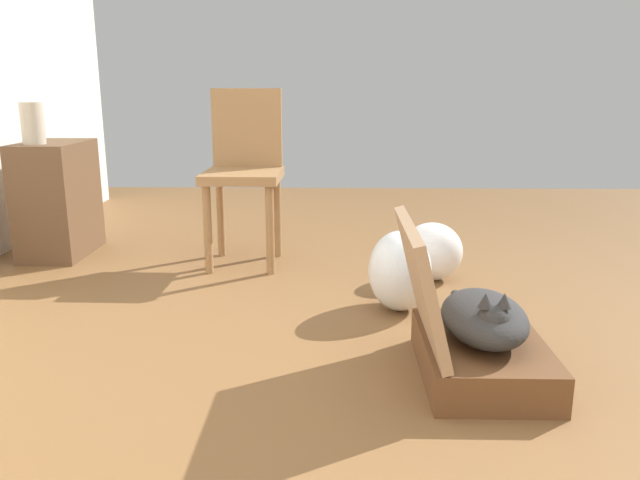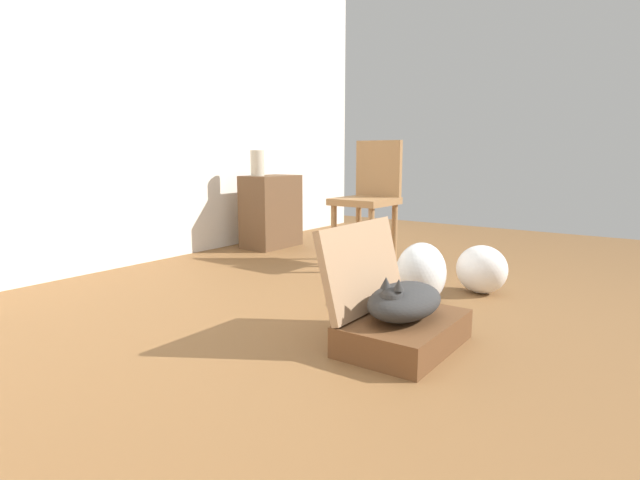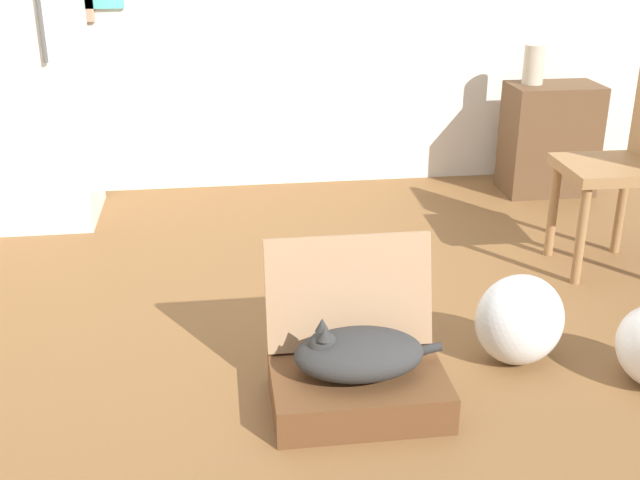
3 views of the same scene
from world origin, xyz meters
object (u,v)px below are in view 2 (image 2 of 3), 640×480
at_px(cat, 404,301).
at_px(plastic_bag_white, 421,274).
at_px(suitcase_base, 404,332).
at_px(plastic_bag_clear, 482,269).
at_px(side_table, 271,211).
at_px(chair, 370,196).
at_px(vase_tall, 257,163).

xyz_separation_m(cat, plastic_bag_white, (0.65, 0.22, -0.04)).
distance_m(suitcase_base, plastic_bag_clear, 1.08).
height_order(suitcase_base, plastic_bag_clear, plastic_bag_clear).
bearing_deg(cat, side_table, 53.77).
relative_size(cat, chair, 0.55).
height_order(cat, side_table, side_table).
xyz_separation_m(plastic_bag_white, plastic_bag_clear, (0.43, -0.21, -0.03)).
bearing_deg(side_table, cat, -126.23).
height_order(cat, chair, chair).
distance_m(plastic_bag_clear, side_table, 2.14).
xyz_separation_m(plastic_bag_white, vase_tall, (0.75, 1.92, 0.59)).
xyz_separation_m(plastic_bag_clear, side_table, (0.45, 2.09, 0.18)).
bearing_deg(side_table, plastic_bag_clear, -102.19).
bearing_deg(vase_tall, side_table, -14.96).
relative_size(side_table, vase_tall, 2.91).
distance_m(plastic_bag_white, chair, 1.14).
relative_size(cat, side_table, 0.80).
bearing_deg(plastic_bag_clear, cat, -179.43).
bearing_deg(suitcase_base, side_table, 53.90).
bearing_deg(side_table, plastic_bag_white, -115.17).
height_order(suitcase_base, cat, cat).
distance_m(plastic_bag_clear, chair, 1.11).
height_order(plastic_bag_white, side_table, side_table).
bearing_deg(vase_tall, suitcase_base, -123.26).
relative_size(suitcase_base, plastic_bag_white, 1.68).
distance_m(cat, chair, 1.76).
distance_m(suitcase_base, side_table, 2.61).
distance_m(suitcase_base, chair, 1.79).
height_order(plastic_bag_clear, vase_tall, vase_tall).
bearing_deg(chair, plastic_bag_white, -43.30).
bearing_deg(suitcase_base, plastic_bag_clear, 0.60).
bearing_deg(vase_tall, chair, -89.57).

